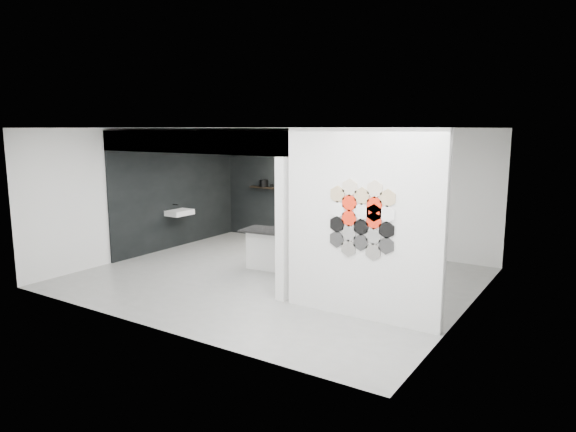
{
  "coord_description": "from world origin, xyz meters",
  "views": [
    {
      "loc": [
        5.3,
        -7.76,
        2.79
      ],
      "look_at": [
        0.1,
        0.3,
        1.15
      ],
      "focal_mm": 32.0,
      "sensor_mm": 36.0,
      "label": 1
    }
  ],
  "objects_px": {
    "wall_basin": "(180,213)",
    "bottle_dark": "(283,185)",
    "glass_bowl": "(350,191)",
    "partition_panel": "(362,225)",
    "stockpot": "(264,183)",
    "utensil_cup": "(272,185)",
    "kettle": "(332,189)",
    "kitchen_island": "(281,249)",
    "glass_vase": "(350,190)"
  },
  "relations": [
    {
      "from": "glass_bowl",
      "to": "stockpot",
      "type": "bearing_deg",
      "value": 180.0
    },
    {
      "from": "wall_basin",
      "to": "glass_bowl",
      "type": "bearing_deg",
      "value": 31.35
    },
    {
      "from": "kitchen_island",
      "to": "kettle",
      "type": "bearing_deg",
      "value": 86.88
    },
    {
      "from": "stockpot",
      "to": "glass_bowl",
      "type": "bearing_deg",
      "value": 0.0
    },
    {
      "from": "glass_vase",
      "to": "stockpot",
      "type": "bearing_deg",
      "value": 180.0
    },
    {
      "from": "wall_basin",
      "to": "utensil_cup",
      "type": "relative_size",
      "value": 6.59
    },
    {
      "from": "partition_panel",
      "to": "kettle",
      "type": "xyz_separation_m",
      "value": [
        -2.54,
        3.87,
        -0.01
      ]
    },
    {
      "from": "wall_basin",
      "to": "partition_panel",
      "type": "bearing_deg",
      "value": -18.23
    },
    {
      "from": "wall_basin",
      "to": "kettle",
      "type": "bearing_deg",
      "value": 35.24
    },
    {
      "from": "stockpot",
      "to": "bottle_dark",
      "type": "height_order",
      "value": "stockpot"
    },
    {
      "from": "stockpot",
      "to": "glass_vase",
      "type": "height_order",
      "value": "stockpot"
    },
    {
      "from": "kettle",
      "to": "utensil_cup",
      "type": "xyz_separation_m",
      "value": [
        -1.73,
        0.0,
        -0.03
      ]
    },
    {
      "from": "bottle_dark",
      "to": "utensil_cup",
      "type": "relative_size",
      "value": 1.94
    },
    {
      "from": "utensil_cup",
      "to": "stockpot",
      "type": "bearing_deg",
      "value": 180.0
    },
    {
      "from": "kitchen_island",
      "to": "wall_basin",
      "type": "bearing_deg",
      "value": 168.83
    },
    {
      "from": "bottle_dark",
      "to": "utensil_cup",
      "type": "height_order",
      "value": "bottle_dark"
    },
    {
      "from": "bottle_dark",
      "to": "stockpot",
      "type": "bearing_deg",
      "value": 180.0
    },
    {
      "from": "utensil_cup",
      "to": "glass_bowl",
      "type": "bearing_deg",
      "value": 0.0
    },
    {
      "from": "wall_basin",
      "to": "kettle",
      "type": "xyz_separation_m",
      "value": [
        2.92,
        2.07,
        0.54
      ]
    },
    {
      "from": "stockpot",
      "to": "glass_bowl",
      "type": "distance_m",
      "value": 2.44
    },
    {
      "from": "wall_basin",
      "to": "kitchen_island",
      "type": "xyz_separation_m",
      "value": [
        3.04,
        -0.28,
        -0.44
      ]
    },
    {
      "from": "partition_panel",
      "to": "glass_bowl",
      "type": "height_order",
      "value": "partition_panel"
    },
    {
      "from": "wall_basin",
      "to": "bottle_dark",
      "type": "relative_size",
      "value": 3.4
    },
    {
      "from": "kitchen_island",
      "to": "utensil_cup",
      "type": "height_order",
      "value": "utensil_cup"
    },
    {
      "from": "glass_bowl",
      "to": "bottle_dark",
      "type": "bearing_deg",
      "value": 180.0
    },
    {
      "from": "kitchen_island",
      "to": "glass_bowl",
      "type": "bearing_deg",
      "value": 75.55
    },
    {
      "from": "bottle_dark",
      "to": "kitchen_island",
      "type": "bearing_deg",
      "value": -57.52
    },
    {
      "from": "glass_vase",
      "to": "kitchen_island",
      "type": "bearing_deg",
      "value": -98.56
    },
    {
      "from": "stockpot",
      "to": "partition_panel",
      "type": "bearing_deg",
      "value": -40.57
    },
    {
      "from": "partition_panel",
      "to": "stockpot",
      "type": "relative_size",
      "value": 12.87
    },
    {
      "from": "kitchen_island",
      "to": "stockpot",
      "type": "relative_size",
      "value": 7.29
    },
    {
      "from": "partition_panel",
      "to": "glass_vase",
      "type": "relative_size",
      "value": 19.74
    },
    {
      "from": "partition_panel",
      "to": "wall_basin",
      "type": "relative_size",
      "value": 4.67
    },
    {
      "from": "wall_basin",
      "to": "kitchen_island",
      "type": "bearing_deg",
      "value": -5.28
    },
    {
      "from": "kettle",
      "to": "bottle_dark",
      "type": "relative_size",
      "value": 0.95
    },
    {
      "from": "kitchen_island",
      "to": "glass_bowl",
      "type": "distance_m",
      "value": 2.56
    },
    {
      "from": "wall_basin",
      "to": "kettle",
      "type": "distance_m",
      "value": 3.62
    },
    {
      "from": "wall_basin",
      "to": "kitchen_island",
      "type": "distance_m",
      "value": 3.08
    },
    {
      "from": "wall_basin",
      "to": "utensil_cup",
      "type": "height_order",
      "value": "utensil_cup"
    },
    {
      "from": "kettle",
      "to": "glass_vase",
      "type": "bearing_deg",
      "value": -16.58
    },
    {
      "from": "kitchen_island",
      "to": "kettle",
      "type": "relative_size",
      "value": 9.45
    },
    {
      "from": "stockpot",
      "to": "bottle_dark",
      "type": "bearing_deg",
      "value": 0.0
    },
    {
      "from": "glass_bowl",
      "to": "utensil_cup",
      "type": "height_order",
      "value": "glass_bowl"
    },
    {
      "from": "kitchen_island",
      "to": "glass_vase",
      "type": "height_order",
      "value": "glass_vase"
    },
    {
      "from": "partition_panel",
      "to": "utensil_cup",
      "type": "distance_m",
      "value": 5.76
    },
    {
      "from": "kitchen_island",
      "to": "utensil_cup",
      "type": "xyz_separation_m",
      "value": [
        -1.84,
        2.35,
        0.95
      ]
    },
    {
      "from": "kettle",
      "to": "glass_vase",
      "type": "relative_size",
      "value": 1.18
    },
    {
      "from": "glass_vase",
      "to": "bottle_dark",
      "type": "relative_size",
      "value": 0.8
    },
    {
      "from": "bottle_dark",
      "to": "utensil_cup",
      "type": "distance_m",
      "value": 0.35
    },
    {
      "from": "partition_panel",
      "to": "stockpot",
      "type": "bearing_deg",
      "value": 139.43
    }
  ]
}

